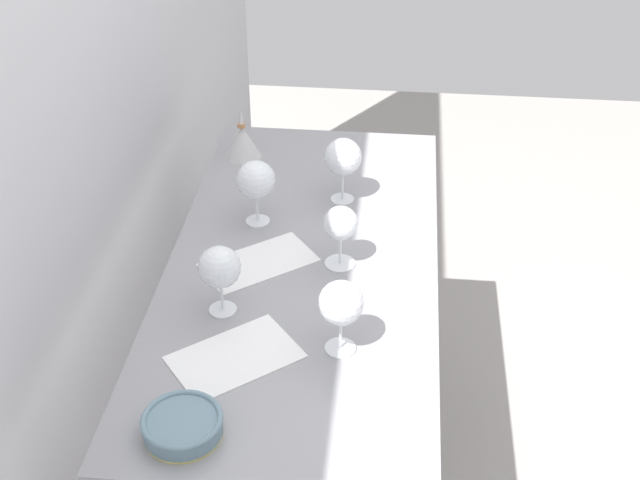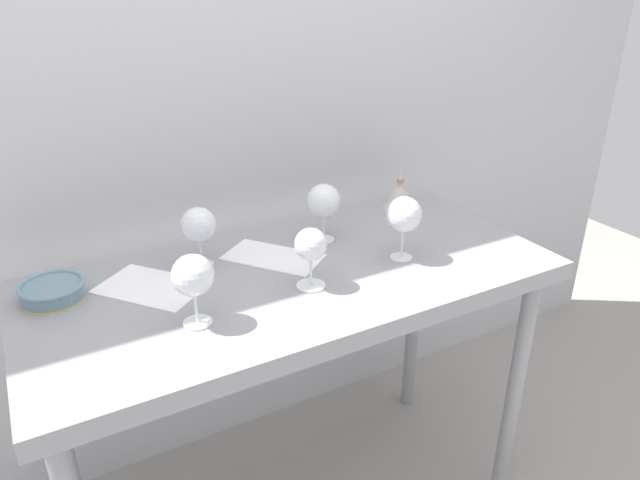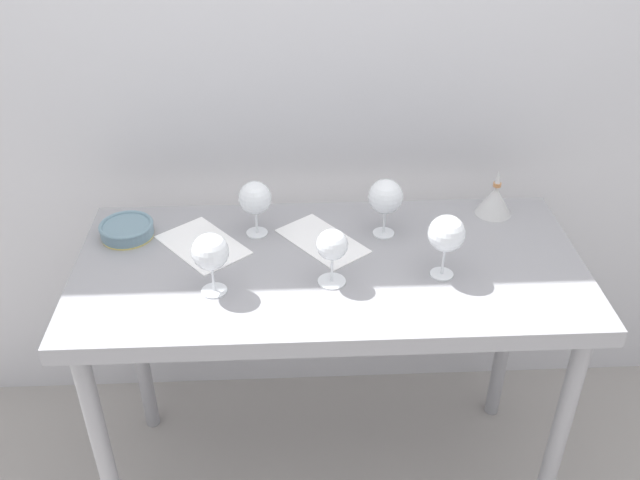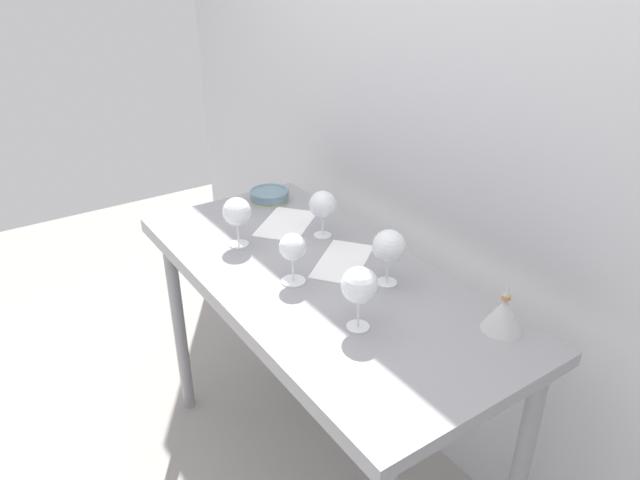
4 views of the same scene
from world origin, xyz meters
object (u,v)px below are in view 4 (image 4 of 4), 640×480
Objects in this scene: wine_glass_far_right at (389,247)px; wine_glass_near_right at (359,286)px; wine_glass_near_center at (293,249)px; wine_glass_near_left at (237,213)px; decanter_funnel at (503,314)px; tasting_sheet_upper at (286,224)px; tasting_sheet_lower at (343,261)px; wine_glass_far_left at (323,205)px; tasting_bowl at (270,195)px.

wine_glass_far_right is 0.97× the size of wine_glass_near_right.
wine_glass_far_right is 0.28m from wine_glass_near_center.
decanter_funnel is at bearing 23.38° from wine_glass_near_left.
tasting_sheet_upper is at bearing -171.02° from decanter_funnel.
wine_glass_far_right is 0.25m from wine_glass_near_right.
wine_glass_far_right is at bearing -27.38° from tasting_sheet_lower.
wine_glass_far_left is at bearing 69.39° from wine_glass_near_left.
wine_glass_far_right is 0.37m from decanter_funnel.
wine_glass_far_right reaches higher than tasting_bowl.
wine_glass_near_center reaches higher than decanter_funnel.
wine_glass_near_center is at bearing -176.41° from wine_glass_near_right.
wine_glass_near_center reaches higher than tasting_sheet_upper.
decanter_funnel reaches higher than tasting_sheet_lower.
tasting_bowl is at bearing 179.73° from wine_glass_far_left.
tasting_sheet_upper and tasting_sheet_lower have the same top height.
wine_glass_near_center is at bearing -125.98° from wine_glass_far_right.
wine_glass_near_left is (-0.47, -0.25, -0.00)m from wine_glass_far_right.
tasting_sheet_upper is (-0.15, -0.06, -0.11)m from wine_glass_far_left.
wine_glass_near_left is at bearing -151.71° from wine_glass_far_right.
wine_glass_far_left is 1.05× the size of wine_glass_near_center.
wine_glass_far_right reaches higher than decanter_funnel.
tasting_bowl is (-0.58, 0.25, -0.09)m from wine_glass_near_center.
wine_glass_near_center is at bearing -23.27° from tasting_bowl.
tasting_sheet_upper is at bearing -175.97° from wine_glass_far_right.
wine_glass_near_center is 0.62m from decanter_funnel.
wine_glass_far_right reaches higher than tasting_sheet_upper.
tasting_bowl is 1.10m from decanter_funnel.
tasting_sheet_upper is at bearing 165.19° from wine_glass_near_right.
wine_glass_near_right is at bearing 3.59° from wine_glass_near_center.
tasting_sheet_upper is 0.34m from tasting_sheet_lower.
wine_glass_far_left is 0.32m from wine_glass_near_center.
wine_glass_near_left is at bearing -175.13° from wine_glass_near_center.
wine_glass_far_right is 0.68× the size of tasting_sheet_upper.
wine_glass_near_left is 0.66× the size of tasting_sheet_upper.
wine_glass_far_left is at bearing 155.45° from wine_glass_near_right.
wine_glass_far_left is 0.65× the size of tasting_sheet_upper.
tasting_bowl is at bearing -175.81° from decanter_funnel.
tasting_sheet_upper is at bearing 151.80° from wine_glass_near_center.
wine_glass_near_right is at bearing -125.11° from decanter_funnel.
wine_glass_far_right is 0.75m from tasting_bowl.
wine_glass_far_right is 0.37m from wine_glass_far_left.
tasting_sheet_upper is at bearing -159.93° from wine_glass_far_left.
wine_glass_near_left is 0.25m from tasting_sheet_upper.
wine_glass_near_left is 0.90m from decanter_funnel.
wine_glass_near_center is 0.23m from tasting_sheet_lower.
tasting_sheet_lower is (0.34, 0.00, 0.00)m from tasting_sheet_upper.
wine_glass_near_left reaches higher than decanter_funnel.
wine_glass_near_left is (-0.10, -0.27, 0.00)m from wine_glass_far_left.
wine_glass_far_right reaches higher than wine_glass_near_left.
wine_glass_near_right is 1.22× the size of decanter_funnel.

